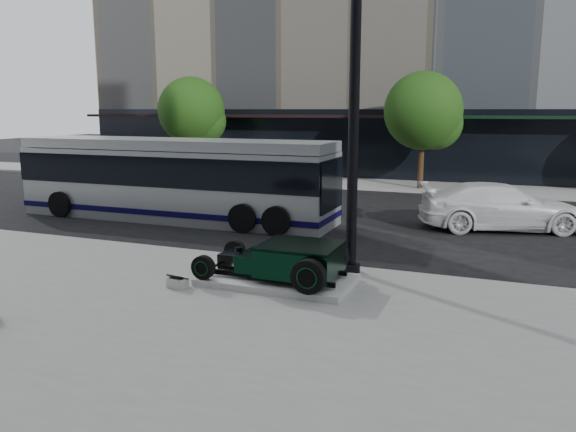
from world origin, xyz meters
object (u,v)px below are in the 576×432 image
at_px(hot_rod, 291,260).
at_px(white_sedan, 501,207).
at_px(lamppost, 354,112).
at_px(transit_bus, 175,179).

relative_size(hot_rod, white_sedan, 0.60).
bearing_deg(hot_rod, lamppost, 56.23).
relative_size(lamppost, transit_bus, 0.68).
bearing_deg(hot_rod, white_sedan, 63.77).
distance_m(lamppost, white_sedan, 8.45).
height_order(lamppost, white_sedan, lamppost).
xyz_separation_m(transit_bus, white_sedan, (11.24, 2.32, -0.71)).
bearing_deg(hot_rod, transit_bus, 138.11).
distance_m(hot_rod, lamppost, 3.67).
xyz_separation_m(lamppost, transit_bus, (-7.98, 4.82, -2.43)).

